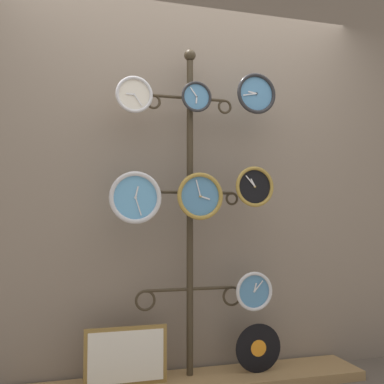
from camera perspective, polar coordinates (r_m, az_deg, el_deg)
The scene contains 12 objects.
shop_wall at distance 3.03m, azimuth -1.08°, elevation 3.56°, with size 4.40×0.04×2.80m.
low_shelf at distance 2.97m, azimuth 0.06°, elevation -23.11°, with size 2.20×0.36×0.06m.
display_stand at distance 2.86m, azimuth -0.28°, elevation -7.86°, with size 0.70×0.34×2.13m.
clock_top_left at distance 2.80m, azimuth -7.36°, elevation 12.15°, with size 0.23×0.04×0.23m.
clock_top_center at distance 2.89m, azimuth 0.55°, elevation 11.97°, with size 0.20×0.04×0.20m.
clock_top_right at distance 3.03m, azimuth 8.14°, elevation 12.24°, with size 0.27×0.04×0.27m.
clock_middle_left at distance 2.68m, azimuth -7.21°, elevation -0.71°, with size 0.31×0.04×0.31m.
clock_middle_center at distance 2.76m, azimuth 1.03°, elevation -0.54°, with size 0.29×0.04×0.29m.
clock_middle_right at distance 2.89m, azimuth 7.93°, elevation 0.67°, with size 0.26×0.04×0.26m.
clock_bottom_right at distance 2.92m, azimuth 7.86°, elevation -12.38°, with size 0.25×0.04×0.25m.
vinyl_record at distance 3.04m, azimuth 8.43°, elevation -19.02°, with size 0.31×0.01×0.31m.
picture_frame at distance 2.82m, azimuth -8.38°, elevation -19.94°, with size 0.48×0.02×0.34m.
Camera 1 is at (-0.76, -2.34, 1.04)m, focal length 42.00 mm.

